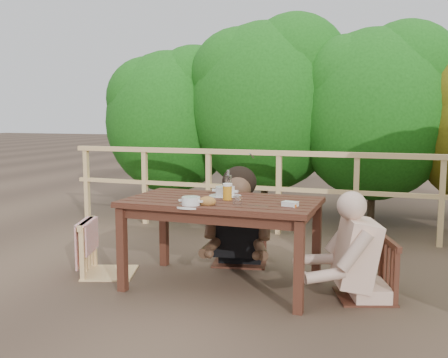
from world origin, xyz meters
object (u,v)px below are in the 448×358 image
(bottle, at_px, (228,184))
(chair_far, at_px, (241,211))
(chair_left, at_px, (109,224))
(beer_glass, at_px, (227,193))
(bread_roll, at_px, (207,202))
(diner_right, at_px, (371,211))
(butter_tub, at_px, (290,205))
(soup_far, at_px, (225,192))
(chair_right, at_px, (366,243))
(woman, at_px, (241,188))
(tumbler, at_px, (237,201))
(soup_near, at_px, (191,202))
(table, at_px, (222,244))

(bottle, bearing_deg, chair_far, 97.06)
(chair_left, distance_m, beer_glass, 1.17)
(bread_roll, distance_m, beer_glass, 0.29)
(diner_right, distance_m, butter_tub, 0.63)
(chair_left, distance_m, chair_far, 1.25)
(diner_right, relative_size, soup_far, 5.02)
(chair_right, bearing_deg, woman, -135.83)
(tumbler, bearing_deg, chair_right, 18.38)
(soup_far, relative_size, bottle, 1.14)
(chair_left, relative_size, chair_right, 1.05)
(diner_right, bearing_deg, chair_far, 45.47)
(butter_tub, bearing_deg, bottle, 167.61)
(chair_far, bearing_deg, beer_glass, -92.18)
(chair_far, xyz_separation_m, soup_near, (-0.06, -1.06, 0.26))
(chair_left, xyz_separation_m, diner_right, (2.25, 0.15, 0.24))
(chair_far, bearing_deg, soup_far, -98.44)
(table, height_order, butter_tub, butter_tub)
(diner_right, height_order, soup_far, diner_right)
(soup_far, bearing_deg, chair_right, -3.68)
(soup_near, bearing_deg, chair_right, 19.65)
(woman, bearing_deg, chair_right, 141.36)
(chair_far, distance_m, beer_glass, 0.80)
(chair_far, relative_size, diner_right, 0.73)
(woman, distance_m, bottle, 0.60)
(bottle, bearing_deg, diner_right, -1.94)
(soup_far, bearing_deg, chair_left, -167.77)
(chair_left, xyz_separation_m, bread_roll, (1.05, -0.26, 0.30))
(chair_right, bearing_deg, soup_far, -112.40)
(woman, bearing_deg, chair_far, 78.47)
(chair_right, bearing_deg, bottle, -110.71)
(beer_glass, relative_size, butter_tub, 1.29)
(tumbler, height_order, butter_tub, tumbler)
(soup_near, relative_size, butter_tub, 2.05)
(woman, relative_size, tumbler, 18.17)
(chair_right, bearing_deg, butter_tub, -84.71)
(diner_right, bearing_deg, bottle, 69.34)
(chair_far, xyz_separation_m, butter_tub, (0.67, -0.85, 0.24))
(woman, xyz_separation_m, soup_far, (0.03, -0.55, 0.04))
(chair_far, relative_size, soup_near, 4.24)
(soup_near, bearing_deg, bottle, 75.17)
(chair_right, relative_size, soup_near, 3.66)
(woman, bearing_deg, butter_tub, 115.95)
(tumbler, bearing_deg, bread_roll, -157.59)
(chair_left, relative_size, tumbler, 11.53)
(chair_far, xyz_separation_m, chair_right, (1.22, -0.60, -0.07))
(table, bearing_deg, bread_roll, -93.00)
(soup_near, xyz_separation_m, soup_far, (0.09, 0.53, 0.01))
(woman, relative_size, soup_far, 5.23)
(table, relative_size, tumbler, 19.58)
(diner_right, distance_m, soup_near, 1.39)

